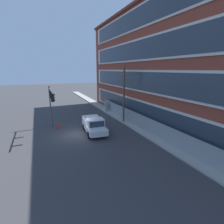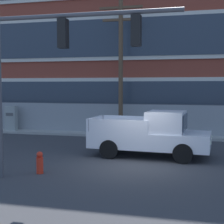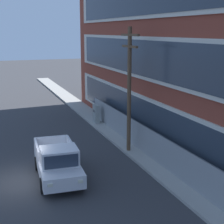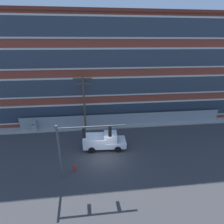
# 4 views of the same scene
# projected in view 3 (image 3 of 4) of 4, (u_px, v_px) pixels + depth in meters

# --- Properties ---
(ground_plane) EXTENTS (160.00, 160.00, 0.00)m
(ground_plane) POSITION_uv_depth(u_px,v_px,m) (19.00, 182.00, 18.26)
(ground_plane) COLOR #38383A
(sidewalk_building_side) EXTENTS (80.00, 1.82, 0.16)m
(sidewalk_building_side) POSITION_uv_depth(u_px,v_px,m) (151.00, 162.00, 20.93)
(sidewalk_building_side) COLOR #9E9B93
(sidewalk_building_side) RESTS_ON ground
(chain_link_fence) EXTENTS (31.10, 0.06, 1.96)m
(chain_link_fence) POSITION_uv_depth(u_px,v_px,m) (189.00, 170.00, 17.36)
(chain_link_fence) COLOR gray
(chain_link_fence) RESTS_ON ground
(pickup_truck_white) EXTENTS (5.26, 2.40, 1.98)m
(pickup_truck_white) POSITION_uv_depth(u_px,v_px,m) (58.00, 163.00, 18.42)
(pickup_truck_white) COLOR silver
(pickup_truck_white) RESTS_ON ground
(utility_pole_near_corner) EXTENTS (2.57, 0.26, 8.12)m
(utility_pole_near_corner) POSITION_uv_depth(u_px,v_px,m) (129.00, 85.00, 21.73)
(utility_pole_near_corner) COLOR brown
(utility_pole_near_corner) RESTS_ON ground
(electrical_cabinet) EXTENTS (0.74, 0.43, 1.73)m
(electrical_cabinet) POSITION_uv_depth(u_px,v_px,m) (96.00, 115.00, 29.35)
(electrical_cabinet) COLOR #939993
(electrical_cabinet) RESTS_ON ground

